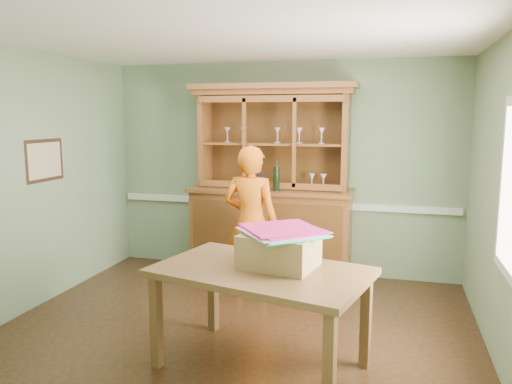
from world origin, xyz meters
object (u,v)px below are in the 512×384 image
(cardboard_box, at_px, (279,250))
(person, at_px, (251,223))
(china_hutch, at_px, (272,211))
(dining_table, at_px, (261,281))

(cardboard_box, xyz_separation_m, person, (-0.63, 1.39, -0.11))
(china_hutch, xyz_separation_m, cardboard_box, (0.59, -2.20, 0.12))
(china_hutch, distance_m, dining_table, 2.34)
(dining_table, distance_m, cardboard_box, 0.28)
(dining_table, xyz_separation_m, cardboard_box, (0.12, 0.10, 0.23))
(china_hutch, height_order, person, china_hutch)
(cardboard_box, distance_m, person, 1.54)
(cardboard_box, bearing_deg, china_hutch, 105.15)
(dining_table, height_order, person, person)
(china_hutch, relative_size, cardboard_box, 4.21)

